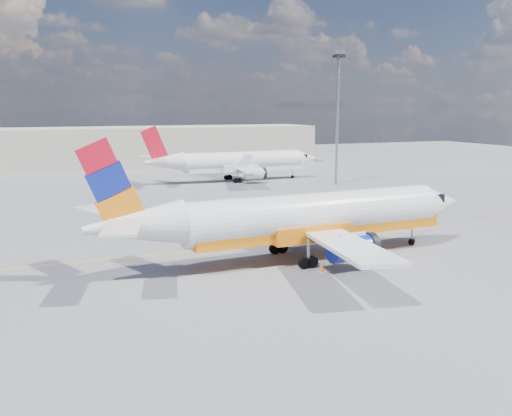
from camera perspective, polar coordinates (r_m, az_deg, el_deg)
name	(u,v)px	position (r m, az deg, el deg)	size (l,w,h in m)	color
ground	(271,253)	(48.59, 1.47, -4.50)	(240.00, 240.00, 0.00)	slate
taxi_line	(257,245)	(51.27, 0.13, -3.70)	(70.00, 0.15, 0.01)	yellow
terminal_main	(149,146)	(120.75, -10.67, 6.07)	(70.00, 14.00, 8.00)	beige
main_jet	(303,218)	(45.98, 4.77, -0.98)	(34.05, 26.88, 10.32)	white
second_jet	(237,162)	(94.30, -1.87, 4.58)	(30.70, 24.31, 9.31)	white
gse_tug	(344,228)	(54.81, 8.77, -1.99)	(2.57, 1.59, 1.82)	black
traffic_cone	(322,268)	(43.28, 6.61, -5.99)	(0.46, 0.46, 0.64)	white
floodlight_mast	(338,108)	(90.50, 8.17, 9.89)	(1.46, 1.46, 20.01)	gray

